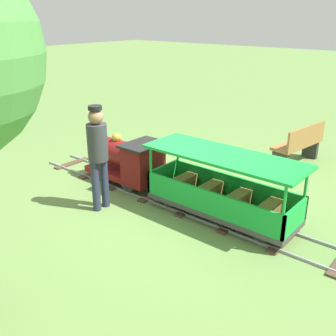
# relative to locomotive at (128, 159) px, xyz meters

# --- Properties ---
(ground_plane) EXTENTS (60.00, 60.00, 0.00)m
(ground_plane) POSITION_rel_locomotive_xyz_m (0.00, -0.99, -0.48)
(ground_plane) COLOR #608442
(track) EXTENTS (0.77, 6.05, 0.04)m
(track) POSITION_rel_locomotive_xyz_m (0.00, -1.03, -0.47)
(track) COLOR gray
(track) RESTS_ON ground_plane
(locomotive) EXTENTS (0.73, 1.45, 0.99)m
(locomotive) POSITION_rel_locomotive_xyz_m (0.00, 0.00, 0.00)
(locomotive) COLOR maroon
(locomotive) RESTS_ON ground_plane
(passenger_car) EXTENTS (0.83, 2.35, 0.97)m
(passenger_car) POSITION_rel_locomotive_xyz_m (0.00, -1.93, -0.06)
(passenger_car) COLOR #3F3F3F
(passenger_car) RESTS_ON ground_plane
(conductor_person) EXTENTS (0.30, 0.30, 1.62)m
(conductor_person) POSITION_rel_locomotive_xyz_m (-0.90, -0.31, 0.47)
(conductor_person) COLOR #282D47
(conductor_person) RESTS_ON ground_plane
(park_bench) EXTENTS (1.34, 0.58, 0.82)m
(park_bench) POSITION_rel_locomotive_xyz_m (2.89, -1.89, -0.07)
(park_bench) COLOR olive
(park_bench) RESTS_ON ground_plane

